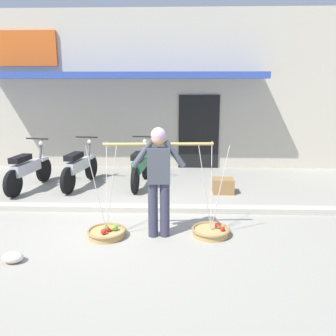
# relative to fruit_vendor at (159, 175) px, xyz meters

# --- Properties ---
(ground_plane) EXTENTS (90.00, 90.00, 0.00)m
(ground_plane) POSITION_rel_fruit_vendor_xyz_m (-0.59, 0.39, -0.98)
(ground_plane) COLOR #9E998C
(sidewalk_curb) EXTENTS (20.00, 0.24, 0.10)m
(sidewalk_curb) POSITION_rel_fruit_vendor_xyz_m (-0.59, 1.09, -0.93)
(sidewalk_curb) COLOR #BAB4A5
(sidewalk_curb) RESTS_ON ground
(fruit_vendor) EXTENTS (1.62, 0.22, 1.70)m
(fruit_vendor) POSITION_rel_fruit_vendor_xyz_m (0.00, 0.00, 0.00)
(fruit_vendor) COLOR #38384C
(fruit_vendor) RESTS_ON ground
(fruit_basket_left_side) EXTENTS (0.60, 0.60, 1.45)m
(fruit_basket_left_side) POSITION_rel_fruit_vendor_xyz_m (0.81, 0.06, -0.90)
(fruit_basket_left_side) COLOR tan
(fruit_basket_left_side) RESTS_ON ground
(fruit_basket_right_side) EXTENTS (0.60, 0.60, 1.45)m
(fruit_basket_right_side) POSITION_rel_fruit_vendor_xyz_m (-0.80, -0.06, -0.90)
(fruit_basket_right_side) COLOR tan
(fruit_basket_right_side) RESTS_ON ground
(motorcycle_nearest_shop) EXTENTS (0.54, 1.81, 1.09)m
(motorcycle_nearest_shop) POSITION_rel_fruit_vendor_xyz_m (-3.05, 2.38, -0.52)
(motorcycle_nearest_shop) COLOR black
(motorcycle_nearest_shop) RESTS_ON ground
(motorcycle_second_in_row) EXTENTS (0.54, 1.81, 1.09)m
(motorcycle_second_in_row) POSITION_rel_fruit_vendor_xyz_m (-1.98, 2.66, -0.52)
(motorcycle_second_in_row) COLOR black
(motorcycle_second_in_row) RESTS_ON ground
(motorcycle_third_in_row) EXTENTS (0.54, 1.82, 1.09)m
(motorcycle_third_in_row) POSITION_rel_fruit_vendor_xyz_m (-0.60, 2.78, -0.52)
(motorcycle_third_in_row) COLOR black
(motorcycle_third_in_row) RESTS_ON ground
(storefront_building) EXTENTS (13.00, 6.00, 4.20)m
(storefront_building) POSITION_rel_fruit_vendor_xyz_m (-1.13, 7.10, 1.12)
(storefront_building) COLOR beige
(storefront_building) RESTS_ON ground
(plastic_litter_bag) EXTENTS (0.28, 0.22, 0.14)m
(plastic_litter_bag) POSITION_rel_fruit_vendor_xyz_m (-1.89, -0.90, -0.91)
(plastic_litter_bag) COLOR silver
(plastic_litter_bag) RESTS_ON ground
(wooden_crate) EXTENTS (0.44, 0.36, 0.32)m
(wooden_crate) POSITION_rel_fruit_vendor_xyz_m (1.25, 2.26, -0.82)
(wooden_crate) COLOR olive
(wooden_crate) RESTS_ON ground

